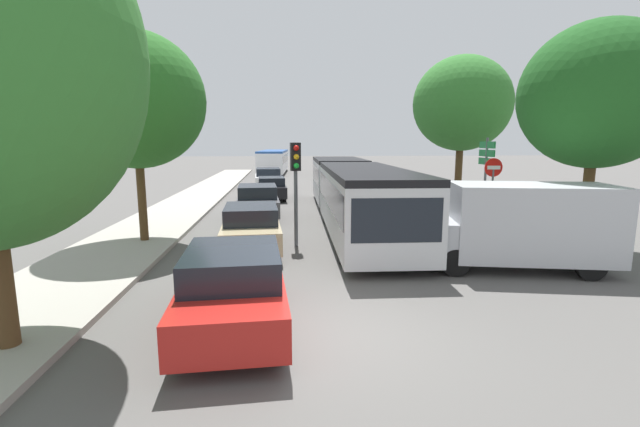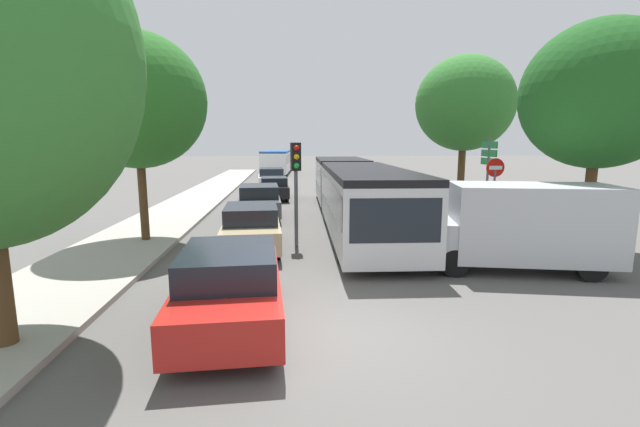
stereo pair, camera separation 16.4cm
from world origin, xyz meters
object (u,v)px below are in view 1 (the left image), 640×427
queued_car_tan (251,227)px  queued_car_white (268,178)px  direction_sign_post (486,163)px  tree_right_mid (462,104)px  city_bus_rear (274,160)px  queued_car_black (272,188)px  articulated_bus (351,188)px  queued_car_red (234,287)px  tree_left_mid (137,104)px  no_entry_sign (492,183)px  traffic_light (296,171)px  white_van (521,224)px  tree_right_near (597,99)px  queued_car_graphite (258,201)px

queued_car_tan → queued_car_white: (-0.03, 18.30, 0.04)m
direction_sign_post → tree_right_mid: bearing=-95.1°
city_bus_rear → queued_car_white: (-0.14, -15.46, -0.69)m
queued_car_black → articulated_bus: bearing=-157.4°
city_bus_rear → queued_car_red: bearing=-176.7°
direction_sign_post → tree_left_mid: 13.53m
city_bus_rear → no_entry_sign: 32.98m
articulated_bus → queued_car_white: 14.08m
no_entry_sign → tree_right_mid: size_ratio=0.37×
articulated_bus → direction_sign_post: size_ratio=4.74×
queued_car_red → tree_right_mid: tree_right_mid is taller
queued_car_red → traffic_light: 6.48m
queued_car_red → articulated_bus: bearing=-23.6°
articulated_bus → city_bus_rear: 29.19m
white_van → tree_left_mid: (-11.00, 3.83, 3.38)m
articulated_bus → white_van: (3.41, -7.60, -0.21)m
queued_car_black → no_entry_sign: 13.45m
city_bus_rear → queued_car_red: size_ratio=2.70×
tree_left_mid → articulated_bus: bearing=26.4°
tree_right_mid → queued_car_white: bearing=133.0°
queued_car_tan → tree_left_mid: 5.41m
traffic_light → tree_left_mid: bearing=-106.9°
articulated_bus → direction_sign_post: direction_sign_post is taller
traffic_light → white_van: bearing=54.1°
articulated_bus → tree_right_mid: (5.98, 2.76, 3.83)m
city_bus_rear → tree_right_mid: 28.23m
queued_car_tan → queued_car_white: bearing=-3.2°
queued_car_black → traffic_light: 12.15m
direction_sign_post → city_bus_rear: bearing=-70.8°
queued_car_black → traffic_light: traffic_light is taller
traffic_light → tree_right_near: bearing=72.7°
queued_car_graphite → queued_car_white: bearing=-3.8°
city_bus_rear → traffic_light: 33.49m
queued_car_white → queued_car_graphite: bearing=176.2°
no_entry_sign → queued_car_red: bearing=-48.8°
tree_right_mid → no_entry_sign: bearing=-100.4°
queued_car_tan → tree_right_near: size_ratio=0.61×
tree_left_mid → tree_right_mid: 15.07m
white_van → no_entry_sign: (1.55, 4.76, 0.64)m
articulated_bus → traffic_light: bearing=-27.8°
white_van → tree_right_mid: size_ratio=0.69×
queued_car_black → white_van: bearing=-158.3°
direction_sign_post → tree_right_mid: tree_right_mid is taller
queued_car_red → traffic_light: traffic_light is taller
city_bus_rear → queued_car_black: (0.25, -21.49, -0.78)m
no_entry_sign → queued_car_graphite: bearing=-113.6°
no_entry_sign → direction_sign_post: 1.96m
queued_car_red → tree_right_near: tree_right_near is taller
queued_car_graphite → tree_left_mid: tree_left_mid is taller
queued_car_red → no_entry_sign: 11.84m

